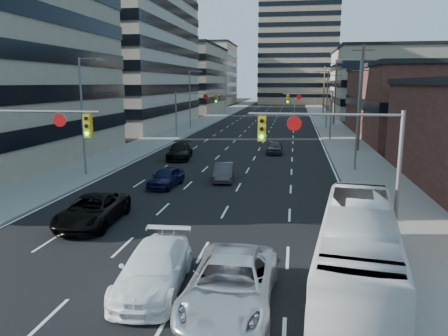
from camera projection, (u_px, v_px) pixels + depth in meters
ground at (103, 324)px, 13.14m from camera, size 400.00×400.00×0.00m
road_surface at (277, 106)px, 139.11m from camera, size 18.00×300.00×0.02m
sidewalk_left at (242, 105)px, 140.89m from camera, size 5.00×300.00×0.15m
sidewalk_right at (314, 106)px, 137.30m from camera, size 5.00×300.00×0.15m
office_left_mid at (100, 41)px, 72.82m from camera, size 26.00×34.00×28.00m
office_left_far at (180, 80)px, 112.26m from camera, size 20.00×30.00×16.00m
storefront_right_mid at (438, 104)px, 56.98m from camera, size 20.00×30.00×9.00m
office_right_far at (388, 84)px, 93.16m from camera, size 22.00×28.00×14.00m
apartment_tower at (299, 19)px, 152.00m from camera, size 26.00×26.00×58.00m
bg_block_left at (198, 75)px, 151.26m from camera, size 24.00×24.00×20.00m
bg_block_right at (383, 87)px, 132.96m from camera, size 22.00×22.00×12.00m
signal_near_left at (24, 142)px, 21.22m from camera, size 6.59×0.33×6.00m
signal_near_right at (339, 149)px, 18.89m from camera, size 6.59×0.33×6.00m
signal_far_left at (193, 105)px, 57.11m from camera, size 6.09×0.33×6.00m
signal_far_right at (312, 106)px, 54.71m from camera, size 6.09×0.33×6.00m
utility_pole_block at (361, 96)px, 45.01m from camera, size 2.20×0.28×11.00m
utility_pole_midblock at (335, 91)px, 74.08m from camera, size 2.20×0.28×11.00m
utility_pole_distant at (324, 89)px, 103.15m from camera, size 2.20×0.28×11.00m
streetlight_left_near at (84, 111)px, 33.17m from camera, size 2.03×0.22×9.00m
streetlight_left_mid at (191, 97)px, 67.08m from camera, size 2.03×0.22×9.00m
streetlight_left_far at (226, 92)px, 101.00m from camera, size 2.03×0.22×9.00m
streetlight_right_near at (356, 110)px, 34.78m from camera, size 2.03×0.22×9.00m
streetlight_right_far at (326, 96)px, 68.69m from camera, size 2.03×0.22×9.00m
black_pickup at (92, 210)px, 22.25m from camera, size 2.70×5.50×1.50m
white_van at (154, 268)px, 15.26m from camera, size 2.49×5.38×1.52m
silver_suv at (231, 284)px, 13.92m from camera, size 2.80×5.95×1.65m
transit_bus at (358, 250)px, 15.02m from camera, size 3.85×10.72×2.92m
sedan_blue at (166, 177)px, 30.37m from camera, size 2.02×4.17×1.37m
sedan_grey_center at (224, 172)px, 32.35m from camera, size 1.76×4.03×1.29m
sedan_black_far at (180, 151)px, 41.56m from camera, size 2.76×5.41×1.50m
sedan_grey_right at (275, 147)px, 44.89m from camera, size 1.76×4.09×1.38m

